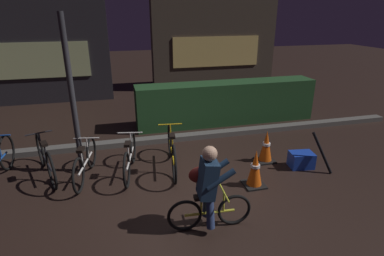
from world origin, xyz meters
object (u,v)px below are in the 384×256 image
traffic_cone_near (255,169)px  closed_umbrella (322,153)px  parked_bike_center_left (85,162)px  traffic_cone_far (266,147)px  street_post (72,98)px  blue_crate (301,160)px  parked_bike_center_right (130,157)px  parked_bike_right_mid (172,151)px  parked_bike_left_mid (45,159)px  cyclist (208,188)px

traffic_cone_near → closed_umbrella: (1.42, 0.15, 0.06)m
parked_bike_center_left → traffic_cone_far: parked_bike_center_left is taller
street_post → blue_crate: street_post is taller
blue_crate → parked_bike_center_right: bearing=169.8°
street_post → parked_bike_right_mid: 2.01m
parked_bike_left_mid → closed_umbrella: 5.06m
traffic_cone_near → parked_bike_left_mid: bearing=160.7°
parked_bike_right_mid → traffic_cone_near: parked_bike_right_mid is taller
traffic_cone_near → closed_umbrella: closed_umbrella is taller
closed_umbrella → traffic_cone_near: bearing=46.3°
street_post → parked_bike_center_left: (0.10, -0.31, -1.11)m
parked_bike_right_mid → closed_umbrella: bearing=-100.7°
parked_bike_center_right → traffic_cone_far: 2.67m
street_post → parked_bike_right_mid: bearing=-11.1°
cyclist → street_post: bearing=134.1°
parked_bike_right_mid → traffic_cone_far: (1.88, -0.17, -0.05)m
parked_bike_center_left → traffic_cone_near: (2.83, -0.99, 0.00)m
street_post → closed_umbrella: 4.62m
parked_bike_left_mid → street_post: bearing=-103.7°
street_post → parked_bike_center_left: size_ratio=1.92×
blue_crate → cyclist: cyclist is taller
parked_bike_center_left → traffic_cone_near: parked_bike_center_left is taller
street_post → parked_bike_center_left: 1.15m
traffic_cone_far → closed_umbrella: 1.04m
traffic_cone_far → closed_umbrella: bearing=-39.5°
street_post → blue_crate: size_ratio=6.47×
street_post → parked_bike_center_right: bearing=-19.9°
cyclist → parked_bike_right_mid: bearing=98.4°
cyclist → traffic_cone_near: bearing=40.9°
traffic_cone_near → blue_crate: traffic_cone_near is taller
traffic_cone_near → street_post: bearing=156.1°
parked_bike_center_left → closed_umbrella: 4.33m
parked_bike_left_mid → parked_bike_center_right: bearing=-119.7°
parked_bike_right_mid → closed_umbrella: parked_bike_right_mid is taller
parked_bike_center_right → parked_bike_right_mid: 0.79m
parked_bike_center_right → blue_crate: bearing=-89.6°
street_post → parked_bike_right_mid: size_ratio=1.62×
parked_bike_center_right → cyclist: 2.07m
parked_bike_right_mid → blue_crate: size_ratio=3.98×
parked_bike_left_mid → blue_crate: bearing=-119.9°
traffic_cone_far → street_post: bearing=172.1°
street_post → parked_bike_left_mid: 1.23m
parked_bike_left_mid → parked_bike_right_mid: size_ratio=0.91×
traffic_cone_far → traffic_cone_near: bearing=-127.5°
street_post → traffic_cone_far: 3.75m
parked_bike_center_right → traffic_cone_near: bearing=-105.0°
parked_bike_center_left → parked_bike_left_mid: bearing=81.2°
parked_bike_left_mid → cyclist: (2.42, -2.08, 0.28)m
parked_bike_center_right → closed_umbrella: (3.46, -0.83, 0.06)m
parked_bike_center_left → cyclist: 2.53m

